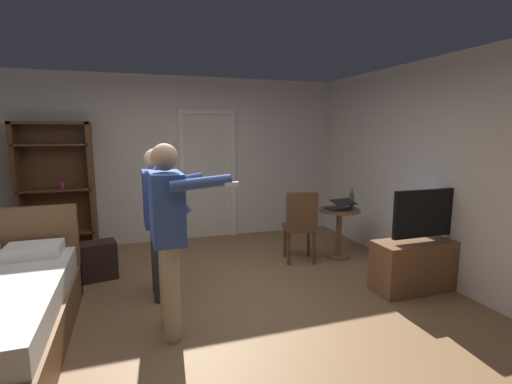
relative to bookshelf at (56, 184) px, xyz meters
name	(u,v)px	position (x,y,z in m)	size (l,w,h in m)	color
ground_plane	(208,314)	(1.69, -2.53, -1.04)	(6.07, 6.07, 0.00)	olive
wall_back	(173,160)	(1.69, 0.22, 0.28)	(5.75, 0.12, 2.64)	silver
wall_right	(444,171)	(4.50, -2.53, 0.28)	(0.12, 5.63, 2.64)	silver
doorway_frame	(208,165)	(2.24, 0.14, 0.19)	(0.93, 0.08, 2.13)	white
bookshelf	(56,184)	(0.00, 0.00, 0.00)	(1.01, 0.32, 1.91)	brown
tv_flatscreen	(424,260)	(4.14, -2.71, -0.69)	(1.21, 0.40, 1.16)	brown
side_table	(339,225)	(3.78, -1.45, -0.57)	(0.58, 0.58, 0.70)	brown
laptop	(340,206)	(3.76, -1.49, -0.28)	(0.35, 0.36, 0.15)	black
bottle_on_table	(352,201)	(3.92, -1.53, -0.22)	(0.06, 0.06, 0.29)	#3C5027
wooden_chair	(300,224)	(3.17, -1.49, -0.49)	(0.51, 0.51, 0.99)	brown
person_blue_shirt	(169,226)	(1.31, -2.77, -0.05)	(0.70, 0.62, 1.69)	tan
person_striped_shirt	(158,213)	(1.28, -1.96, -0.10)	(0.63, 0.61, 1.61)	#333338
suitcase_dark	(94,261)	(0.55, -1.23, -0.81)	(0.52, 0.29, 0.46)	black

